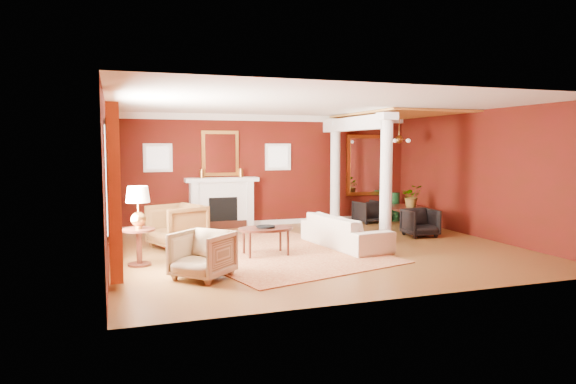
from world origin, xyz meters
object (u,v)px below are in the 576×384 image
object	(u,v)px
sofa	(345,226)
armchair_leopard	(177,224)
dining_table	(409,212)
side_table	(138,213)
armchair_stripe	(202,252)
coffee_table	(266,230)

from	to	relation	value
sofa	armchair_leopard	distance (m)	3.47
armchair_leopard	dining_table	size ratio (longest dim) A/B	0.63
side_table	dining_table	distance (m)	6.96
sofa	dining_table	bearing A→B (deg)	-65.09
sofa	armchair_stripe	world-z (taller)	sofa
coffee_table	sofa	bearing A→B (deg)	8.81
armchair_stripe	sofa	bearing A→B (deg)	71.87
coffee_table	side_table	xyz separation A→B (m)	(-2.32, -0.10, 0.43)
coffee_table	side_table	distance (m)	2.37
armchair_leopard	side_table	world-z (taller)	side_table
sofa	armchair_leopard	bearing A→B (deg)	64.93
sofa	dining_table	size ratio (longest dim) A/B	1.44
armchair_leopard	coffee_table	size ratio (longest dim) A/B	0.93
armchair_stripe	side_table	distance (m)	1.61
armchair_leopard	side_table	size ratio (longest dim) A/B	0.71
sofa	armchair_stripe	bearing A→B (deg)	108.71
sofa	armchair_stripe	size ratio (longest dim) A/B	2.71
side_table	coffee_table	bearing A→B (deg)	2.51
dining_table	coffee_table	bearing A→B (deg)	119.91
armchair_stripe	coffee_table	bearing A→B (deg)	88.42
armchair_leopard	coffee_table	bearing A→B (deg)	24.96
sofa	armchair_leopard	xyz separation A→B (m)	(-3.31, 1.02, 0.05)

